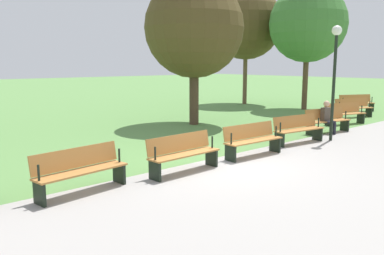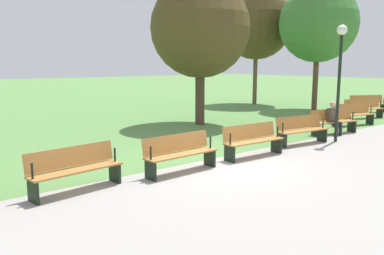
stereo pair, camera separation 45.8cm
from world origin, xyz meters
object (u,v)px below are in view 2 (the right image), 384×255
lamp_post (340,61)px  tree_0 (318,23)px  bench_0 (368,103)px  bench_2 (353,114)px  bench_4 (301,129)px  bench_5 (253,140)px  bench_6 (180,152)px  person_seated (334,117)px  tree_2 (256,23)px  tree_4 (200,28)px  bench_3 (333,121)px  bench_7 (75,168)px  bench_1 (363,108)px

lamp_post → tree_0: bearing=-141.5°
bench_0 → lamp_post: (8.30, 3.26, 2.15)m
bench_2 → bench_4: 4.97m
bench_0 → bench_5: same height
bench_2 → lamp_post: size_ratio=0.53×
bench_6 → person_seated: size_ratio=1.61×
bench_0 → bench_6: size_ratio=1.00×
tree_2 → bench_6: bearing=36.1°
bench_5 → tree_2: tree_2 is taller
bench_0 → tree_4: 10.29m
bench_3 → bench_0: bearing=-149.7°
bench_0 → person_seated: person_seated is taller
tree_2 → bench_0: bearing=102.5°
bench_2 → bench_5: same height
bench_6 → tree_4: bearing=-135.9°
bench_4 → bench_7: size_ratio=1.00×
bench_2 → bench_6: bearing=23.4°
bench_4 → bench_7: same height
bench_2 → bench_7: same height
person_seated → bench_3: bearing=-134.3°
bench_2 → bench_7: (12.32, 1.00, 0.00)m
bench_3 → lamp_post: bearing=47.0°
bench_0 → bench_6: (14.48, 2.98, 0.00)m
bench_0 → person_seated: 7.64m
tree_4 → tree_0: bearing=-179.8°
bench_3 → tree_0: size_ratio=0.29×
bench_3 → bench_5: 4.97m
bench_3 → lamp_post: 2.63m
bench_0 → lamp_post: lamp_post is taller
person_seated → tree_2: size_ratio=0.17×
bench_2 → tree_4: tree_4 is taller
bench_2 → bench_0: bearing=-142.7°
bench_6 → tree_0: bearing=-160.3°
bench_1 → person_seated: (4.94, 1.51, 0.16)m
tree_0 → tree_4: 8.24m
bench_7 → tree_0: 17.12m
bench_4 → bench_5: size_ratio=1.01×
bench_3 → lamp_post: lamp_post is taller
bench_0 → bench_2: size_ratio=0.98×
bench_0 → bench_4: size_ratio=0.99×
bench_6 → tree_0: size_ratio=0.29×
bench_1 → bench_4: size_ratio=1.00×
lamp_post → bench_7: bearing=-3.1°
bench_0 → tree_4: tree_4 is taller
bench_4 → lamp_post: lamp_post is taller
person_seated → tree_4: (2.17, -4.86, 3.30)m
bench_1 → bench_4: (7.23, 1.80, 0.00)m
person_seated → lamp_post: size_ratio=0.32×
bench_1 → tree_4: tree_4 is taller
tree_0 → bench_0: bearing=116.3°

